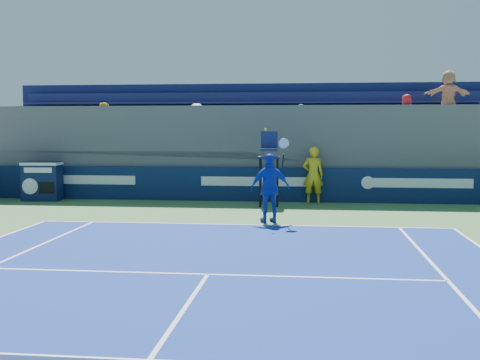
# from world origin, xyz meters

# --- Properties ---
(ball_person) EXTENTS (0.73, 0.50, 1.95)m
(ball_person) POSITION_xyz_m (1.93, 16.77, 0.99)
(ball_person) COLOR gold
(ball_person) RESTS_ON apron
(back_hoarding) EXTENTS (20.40, 0.21, 1.20)m
(back_hoarding) POSITION_xyz_m (0.00, 17.10, 0.60)
(back_hoarding) COLOR #0B1A41
(back_hoarding) RESTS_ON ground
(match_clock) EXTENTS (1.35, 0.77, 1.40)m
(match_clock) POSITION_xyz_m (-7.65, 16.47, 0.74)
(match_clock) COLOR #0D1A45
(match_clock) RESTS_ON ground
(umpire_chair) EXTENTS (0.73, 0.73, 2.48)m
(umpire_chair) POSITION_xyz_m (0.47, 15.87, 1.53)
(umpire_chair) COLOR black
(umpire_chair) RESTS_ON ground
(tennis_player) EXTENTS (1.20, 0.83, 2.57)m
(tennis_player) POSITION_xyz_m (0.72, 12.36, 0.96)
(tennis_player) COLOR #1539B2
(tennis_player) RESTS_ON apron
(stadium_seating) EXTENTS (21.00, 4.05, 4.73)m
(stadium_seating) POSITION_xyz_m (0.03, 19.15, 1.85)
(stadium_seating) COLOR #4D4D52
(stadium_seating) RESTS_ON ground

